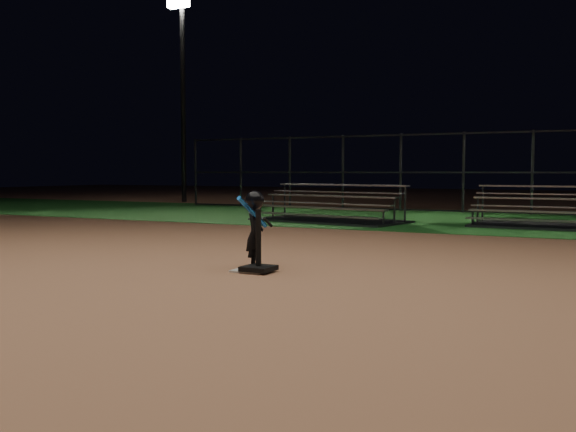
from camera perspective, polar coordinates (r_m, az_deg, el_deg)
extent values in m
plane|color=#B0734F|center=(8.28, -3.14, -4.93)|extent=(80.00, 80.00, 0.00)
cube|color=#184D1A|center=(17.61, 13.34, -0.27)|extent=(60.00, 8.00, 0.01)
cube|color=beige|center=(8.27, -3.14, -4.84)|extent=(0.45, 0.45, 0.02)
cube|color=black|center=(8.16, -2.64, -4.67)|extent=(0.38, 0.38, 0.06)
cylinder|color=black|center=(8.11, -2.65, -1.94)|extent=(0.07, 0.07, 0.72)
imported|color=black|center=(8.39, -2.97, -1.62)|extent=(0.34, 0.40, 0.93)
sphere|color=black|center=(8.36, -2.98, 1.41)|extent=(0.25, 0.25, 0.25)
cylinder|color=#1C77F2|center=(8.21, -3.19, 0.33)|extent=(0.13, 0.59, 0.44)
cylinder|color=black|center=(8.25, -1.81, -0.55)|extent=(0.06, 0.19, 0.14)
cube|color=#A8A9AD|center=(15.86, 2.65, 0.75)|extent=(3.84, 0.94, 0.04)
cube|color=#A8A9AD|center=(15.65, 2.08, 0.07)|extent=(3.84, 0.94, 0.03)
cube|color=#A8A9AD|center=(16.29, 3.72, 1.78)|extent=(3.84, 0.94, 0.04)
cube|color=#A8A9AD|center=(16.07, 3.18, 1.14)|extent=(3.84, 0.94, 0.03)
cube|color=#A8A9AD|center=(16.72, 4.74, 2.76)|extent=(3.84, 0.94, 0.04)
cube|color=#A8A9AD|center=(16.50, 4.22, 2.15)|extent=(3.84, 0.94, 0.03)
cube|color=#38383D|center=(16.33, 3.71, -0.41)|extent=(4.14, 2.56, 0.06)
cube|color=#B6B6BB|center=(15.24, 22.97, 0.31)|extent=(3.88, 0.37, 0.04)
cube|color=#B6B6BB|center=(14.98, 22.85, -0.41)|extent=(3.88, 0.37, 0.03)
cube|color=#B6B6BB|center=(15.75, 23.20, 1.41)|extent=(3.88, 0.37, 0.04)
cube|color=#B6B6BB|center=(15.49, 23.08, 0.72)|extent=(3.88, 0.37, 0.03)
cube|color=#B6B6BB|center=(16.28, 23.41, 2.43)|extent=(3.88, 0.37, 0.04)
cube|color=#B6B6BB|center=(16.01, 23.30, 1.79)|extent=(3.88, 0.37, 0.03)
cube|color=#38383D|center=(15.79, 23.14, -0.88)|extent=(3.94, 2.03, 0.06)
cube|color=#38383D|center=(20.53, 15.30, 0.41)|extent=(20.00, 0.05, 0.05)
cube|color=#38383D|center=(20.49, 15.36, 3.76)|extent=(20.00, 0.05, 0.05)
cube|color=#38383D|center=(20.53, 15.43, 7.12)|extent=(20.00, 0.05, 0.05)
cylinder|color=#38383D|center=(24.53, -8.23, 3.88)|extent=(0.08, 0.08, 2.50)
cylinder|color=#38383D|center=(22.04, 2.49, 3.91)|extent=(0.08, 0.08, 2.50)
cylinder|color=#38383D|center=(20.49, 15.36, 3.76)|extent=(0.08, 0.08, 2.50)
cylinder|color=#2D2D30|center=(27.45, -9.33, 9.63)|extent=(0.20, 0.20, 8.00)
cube|color=white|center=(27.97, -9.74, 18.15)|extent=(0.90, 0.35, 0.30)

